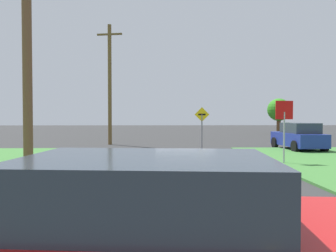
# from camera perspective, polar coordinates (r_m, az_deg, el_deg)

# --- Properties ---
(ground_plane) EXTENTS (120.00, 120.00, 0.00)m
(ground_plane) POSITION_cam_1_polar(r_m,az_deg,el_deg) (14.75, 2.82, -6.17)
(ground_plane) COLOR #2F2F2F
(lane_stripe_center) EXTENTS (0.20, 14.00, 0.01)m
(lane_stripe_center) POSITION_cam_1_polar(r_m,az_deg,el_deg) (6.97, 8.36, -15.09)
(lane_stripe_center) COLOR yellow
(lane_stripe_center) RESTS_ON ground
(stop_sign) EXTENTS (0.77, 0.15, 2.65)m
(stop_sign) POSITION_cam_1_polar(r_m,az_deg,el_deg) (14.81, 19.04, 1.04)
(stop_sign) COLOR #9EA0A8
(stop_sign) RESTS_ON ground
(car_behind_on_main_road) EXTENTS (4.55, 2.49, 1.62)m
(car_behind_on_main_road) POSITION_cam_1_polar(r_m,az_deg,el_deg) (3.50, -1.68, -18.54)
(car_behind_on_main_road) COLOR red
(car_behind_on_main_road) RESTS_ON ground
(car_on_crossroad) EXTENTS (2.08, 4.17, 1.62)m
(car_on_crossroad) POSITION_cam_1_polar(r_m,az_deg,el_deg) (21.37, 21.19, -1.69)
(car_on_crossroad) COLOR navy
(car_on_crossroad) RESTS_ON ground
(utility_pole_near) EXTENTS (1.80, 0.30, 9.22)m
(utility_pole_near) POSITION_cam_1_polar(r_m,az_deg,el_deg) (11.44, -22.76, 15.33)
(utility_pole_near) COLOR brown
(utility_pole_near) RESTS_ON ground
(utility_pole_mid) EXTENTS (1.79, 0.44, 8.45)m
(utility_pole_mid) POSITION_cam_1_polar(r_m,az_deg,el_deg) (24.33, -9.82, 7.22)
(utility_pole_mid) COLOR brown
(utility_pole_mid) RESTS_ON ground
(direction_sign) EXTENTS (0.91, 0.09, 2.57)m
(direction_sign) POSITION_cam_1_polar(r_m,az_deg,el_deg) (20.80, 5.75, 0.52)
(direction_sign) COLOR slate
(direction_sign) RESTS_ON ground
(oak_tree_left) EXTENTS (2.44, 2.44, 3.94)m
(oak_tree_left) POSITION_cam_1_polar(r_m,az_deg,el_deg) (38.63, 18.21, 2.58)
(oak_tree_left) COLOR brown
(oak_tree_left) RESTS_ON ground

